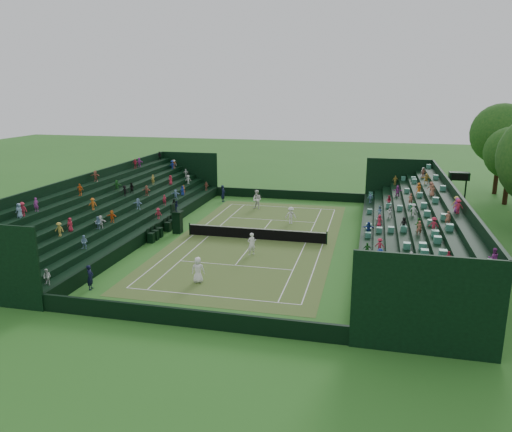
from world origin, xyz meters
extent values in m
plane|color=#2C6A21|center=(0.00, 0.00, 0.00)|extent=(160.00, 160.00, 0.00)
cube|color=#337627|center=(0.00, 0.00, 0.01)|extent=(12.97, 26.77, 0.01)
cube|color=black|center=(0.00, 15.88, 0.50)|extent=(17.17, 0.20, 1.00)
cube|color=black|center=(0.00, -15.88, 0.50)|extent=(17.17, 0.20, 1.00)
cube|color=black|center=(8.48, 0.00, 0.50)|extent=(0.20, 31.77, 1.00)
cube|color=black|center=(-8.48, 0.00, 0.50)|extent=(0.20, 31.77, 1.00)
cube|color=black|center=(8.98, 0.00, 0.50)|extent=(0.80, 32.00, 1.00)
cube|color=black|center=(9.79, 0.00, 0.72)|extent=(0.80, 32.00, 1.45)
cube|color=black|center=(10.58, 0.00, 0.95)|extent=(0.80, 32.00, 1.90)
cube|color=black|center=(11.38, 0.00, 1.18)|extent=(0.80, 32.00, 2.35)
cube|color=black|center=(12.18, 0.00, 1.40)|extent=(0.80, 32.00, 2.80)
cube|color=black|center=(12.98, 0.00, 1.62)|extent=(0.80, 32.00, 3.25)
cube|color=black|center=(13.79, 0.00, 1.85)|extent=(0.80, 32.00, 3.70)
cube|color=black|center=(14.59, 0.00, 2.08)|extent=(0.80, 32.00, 4.15)
cube|color=black|center=(15.08, 0.00, 2.45)|extent=(0.20, 32.00, 4.90)
cube|color=black|center=(-8.98, 0.00, 0.50)|extent=(0.80, 32.00, 1.00)
cube|color=black|center=(-9.79, 0.00, 0.72)|extent=(0.80, 32.00, 1.45)
cube|color=black|center=(-10.58, 0.00, 0.95)|extent=(0.80, 32.00, 1.90)
cube|color=black|center=(-11.38, 0.00, 1.18)|extent=(0.80, 32.00, 2.35)
cube|color=black|center=(-12.18, 0.00, 1.40)|extent=(0.80, 32.00, 2.80)
cube|color=black|center=(-12.98, 0.00, 1.62)|extent=(0.80, 32.00, 3.25)
cube|color=black|center=(-13.79, 0.00, 1.85)|extent=(0.80, 32.00, 3.70)
cube|color=black|center=(-14.59, 0.00, 2.08)|extent=(0.80, 32.00, 4.15)
cube|color=black|center=(-15.08, 0.00, 2.45)|extent=(0.20, 32.00, 4.90)
cylinder|color=black|center=(-5.79, 0.00, 0.53)|extent=(0.10, 0.10, 1.06)
cylinder|color=black|center=(5.79, 0.00, 0.53)|extent=(0.10, 0.10, 1.06)
cube|color=black|center=(0.00, 0.00, 0.46)|extent=(11.57, 0.02, 0.86)
cube|color=white|center=(0.00, 0.00, 0.93)|extent=(11.57, 0.04, 0.07)
cylinder|color=black|center=(17.00, 16.00, 1.50)|extent=(0.16, 0.16, 3.00)
cylinder|color=black|center=(18.50, 16.00, 1.50)|extent=(0.16, 0.16, 3.00)
cube|color=black|center=(17.75, 16.00, 3.30)|extent=(2.00, 1.00, 0.80)
cylinder|color=black|center=(23.00, 18.59, 1.49)|extent=(0.50, 0.50, 2.98)
sphere|color=#154313|center=(23.00, 18.59, 5.54)|extent=(5.45, 5.45, 5.45)
cylinder|color=black|center=(23.15, 24.26, 1.89)|extent=(0.50, 0.50, 3.78)
sphere|color=#154313|center=(23.15, 24.26, 7.02)|extent=(6.92, 6.92, 6.92)
cube|color=black|center=(-6.99, 0.33, 0.91)|extent=(0.70, 0.70, 1.81)
cube|color=black|center=(-6.99, 0.33, 1.86)|extent=(0.91, 0.91, 0.10)
cube|color=black|center=(-7.35, 0.33, 2.22)|extent=(0.08, 0.91, 0.70)
imported|color=black|center=(-6.99, 0.33, 2.38)|extent=(0.51, 0.56, 0.94)
cube|color=black|center=(-8.03, -2.78, 0.40)|extent=(0.50, 0.50, 0.81)
cube|color=black|center=(-8.28, -2.78, 0.91)|extent=(0.06, 0.50, 0.50)
cube|color=black|center=(-8.03, -1.98, 0.40)|extent=(0.50, 0.50, 0.81)
cube|color=black|center=(-8.28, -1.98, 0.91)|extent=(0.06, 0.50, 0.50)
cube|color=black|center=(-8.03, -1.18, 0.40)|extent=(0.50, 0.50, 0.81)
cube|color=black|center=(-8.28, -1.18, 0.91)|extent=(0.06, 0.50, 0.50)
cube|color=black|center=(-8.03, 0.62, 0.40)|extent=(0.50, 0.50, 0.81)
cube|color=black|center=(-8.28, 0.62, 0.91)|extent=(0.06, 0.50, 0.50)
cube|color=black|center=(-8.03, 1.42, 0.40)|extent=(0.50, 0.50, 0.81)
cube|color=black|center=(-8.28, 1.42, 0.91)|extent=(0.06, 0.50, 0.50)
cube|color=black|center=(-8.03, 2.22, 0.40)|extent=(0.50, 0.50, 0.81)
cube|color=black|center=(-8.28, 2.22, 0.91)|extent=(0.06, 0.50, 0.50)
imported|color=white|center=(-1.45, -9.96, 0.85)|extent=(0.92, 0.69, 1.70)
imported|color=white|center=(0.57, -3.89, 0.86)|extent=(0.74, 0.73, 1.72)
imported|color=white|center=(-2.36, 10.46, 0.99)|extent=(1.17, 1.06, 1.98)
imported|color=white|center=(1.97, 5.57, 0.79)|extent=(1.15, 0.88, 1.58)
imported|color=black|center=(-6.73, 12.87, 0.92)|extent=(0.46, 0.69, 1.85)
imported|color=black|center=(-7.55, -12.54, 0.79)|extent=(0.49, 0.64, 1.58)
camera|label=1|loc=(9.03, -38.23, 12.10)|focal=35.00mm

